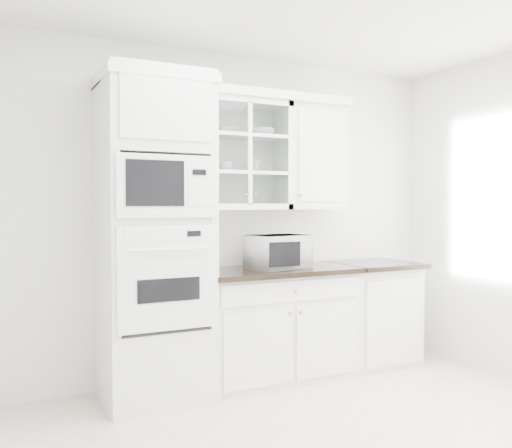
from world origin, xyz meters
TOP-DOWN VIEW (x-y plane):
  - room_shell at (0.00, 0.43)m, footprint 4.00×3.50m
  - oven_column at (-0.75, 1.42)m, footprint 0.76×0.68m
  - base_cabinet_run at (0.28, 1.45)m, footprint 1.32×0.67m
  - extra_base_cabinet at (1.28, 1.45)m, footprint 0.72×0.67m
  - upper_cabinet_glass at (0.03, 1.58)m, footprint 0.80×0.33m
  - upper_cabinet_solid at (0.71, 1.58)m, footprint 0.55×0.33m
  - crown_molding at (-0.07, 1.56)m, footprint 2.14×0.38m
  - countertop_microwave at (0.27, 1.40)m, footprint 0.54×0.48m
  - bowl_a at (-0.12, 1.59)m, footprint 0.28×0.28m
  - bowl_b at (0.22, 1.59)m, footprint 0.27×0.27m
  - cup_a at (-0.10, 1.60)m, footprint 0.12×0.12m
  - cup_b at (0.15, 1.59)m, footprint 0.14×0.14m

SIDE VIEW (x-z plane):
  - base_cabinet_run at x=0.28m, z-range 0.00..0.92m
  - extra_base_cabinet at x=1.28m, z-range 0.00..0.92m
  - countertop_microwave at x=0.27m, z-range 0.92..1.19m
  - oven_column at x=-0.75m, z-range 0.00..2.40m
  - cup_a at x=-0.10m, z-range 1.71..1.79m
  - cup_b at x=0.15m, z-range 1.71..1.81m
  - room_shell at x=0.00m, z-range 0.43..3.13m
  - upper_cabinet_glass at x=0.03m, z-range 1.40..2.30m
  - upper_cabinet_solid at x=0.71m, z-range 1.40..2.30m
  - bowl_a at x=-0.12m, z-range 2.01..2.07m
  - bowl_b at x=0.22m, z-range 2.01..2.08m
  - crown_molding at x=-0.07m, z-range 2.30..2.37m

